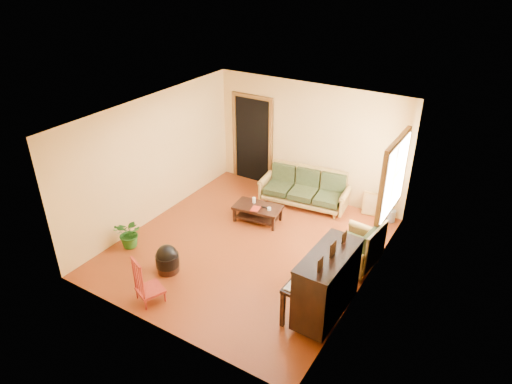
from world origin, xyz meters
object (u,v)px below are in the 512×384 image
Objects in this scene: red_chair at (149,279)px; coffee_table at (258,213)px; piano at (327,285)px; potted_plant at (130,233)px; sofa at (304,189)px; armchair at (355,244)px; ceramic_crock at (391,216)px; footstool at (168,262)px.

coffee_table is at bearing 108.27° from red_chair.
piano is 2.21× the size of potted_plant.
sofa is 2.30× the size of red_chair.
coffee_table is 2.29m from armchair.
ceramic_crock is at bearing 41.67° from potted_plant.
armchair reaches higher than ceramic_crock.
coffee_table is at bearing 143.58° from piano.
armchair reaches higher than potted_plant.
piano is 3.91m from potted_plant.
piano is 1.57× the size of red_chair.
sofa is at bearing 123.53° from piano.
sofa is 4.14m from red_chair.
piano is (1.81, -2.92, 0.17)m from sofa.
armchair is 1.10× the size of red_chair.
piano is at bearing 3.41° from potted_plant.
sofa reaches higher than ceramic_crock.
armchair is 3.32m from footstool.
armchair is 1.86m from ceramic_crock.
piano is (2.32, -1.83, 0.40)m from coffee_table.
red_chair is 1.65m from potted_plant.
red_chair is at bearing -153.79° from piano.
sofa is at bearing 73.60° from footstool.
sofa is at bearing 102.28° from red_chair.
ceramic_crock is (2.36, 1.45, -0.05)m from coffee_table.
red_chair is at bearing -120.19° from ceramic_crock.
piano reaches higher than potted_plant.
ceramic_crock is at bearing 91.02° from piano.
armchair is at bearing -93.71° from ceramic_crock.
armchair is at bearing 23.72° from potted_plant.
potted_plant is at bearing -174.85° from piano.
ceramic_crock is at bearing 82.11° from red_chair.
sofa is at bearing 65.10° from coffee_table.
sofa is 3.78m from potted_plant.
coffee_table is 2.77m from ceramic_crock.
armchair is 3.58m from red_chair.
footstool is at bearing -139.23° from armchair.
armchair is at bearing -47.33° from sofa.
potted_plant is at bearing -127.40° from coffee_table.
ceramic_crock is (1.85, 0.35, -0.29)m from sofa.
armchair is at bearing 68.92° from red_chair.
potted_plant is at bearing 168.26° from red_chair.
footstool is 0.49× the size of red_chair.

